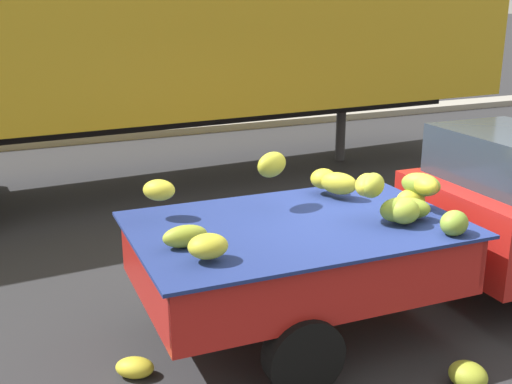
{
  "coord_description": "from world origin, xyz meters",
  "views": [
    {
      "loc": [
        -3.38,
        -4.8,
        2.94
      ],
      "look_at": [
        -1.21,
        -0.03,
        1.34
      ],
      "focal_mm": 44.19,
      "sensor_mm": 36.0,
      "label": 1
    }
  ],
  "objects": [
    {
      "name": "ground",
      "position": [
        0.0,
        0.0,
        0.0
      ],
      "size": [
        220.0,
        220.0,
        0.0
      ],
      "primitive_type": "plane",
      "color": "#28282B"
    },
    {
      "name": "curb_strip",
      "position": [
        0.0,
        9.05,
        0.08
      ],
      "size": [
        80.0,
        0.8,
        0.16
      ],
      "primitive_type": "cube",
      "color": "gray",
      "rests_on": "ground"
    },
    {
      "name": "pickup_truck",
      "position": [
        1.06,
        -0.33,
        0.89
      ],
      "size": [
        5.08,
        2.0,
        1.7
      ],
      "rotation": [
        0.0,
        0.0,
        -0.04
      ],
      "color": "#B21E19",
      "rests_on": "ground"
    },
    {
      "name": "semi_trailer",
      "position": [
        -0.41,
        5.04,
        2.54
      ],
      "size": [
        12.11,
        3.15,
        3.95
      ],
      "rotation": [
        0.0,
        0.0,
        0.05
      ],
      "color": "gold",
      "rests_on": "ground"
    },
    {
      "name": "fallen_banana_bunch_near_tailgate",
      "position": [
        -2.42,
        -0.32,
        0.08
      ],
      "size": [
        0.38,
        0.35,
        0.16
      ],
      "primitive_type": "ellipsoid",
      "rotation": [
        0.0,
        0.0,
        2.6
      ],
      "color": "gold",
      "rests_on": "ground"
    },
    {
      "name": "fallen_banana_bunch_by_wheel",
      "position": [
        -0.06,
        -1.56,
        0.11
      ],
      "size": [
        0.36,
        0.38,
        0.21
      ],
      "primitive_type": "ellipsoid",
      "rotation": [
        0.0,
        0.0,
        1.92
      ],
      "color": "#99A32C",
      "rests_on": "ground"
    }
  ]
}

